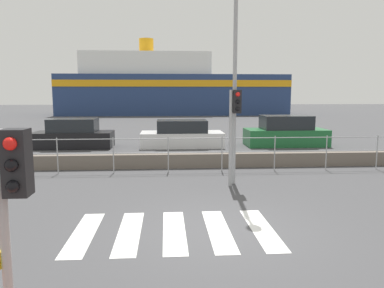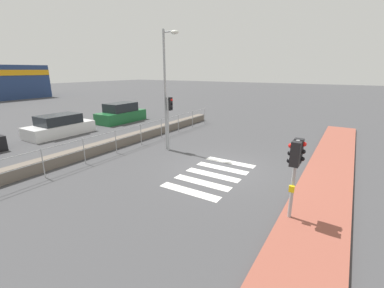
{
  "view_description": "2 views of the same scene",
  "coord_description": "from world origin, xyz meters",
  "px_view_note": "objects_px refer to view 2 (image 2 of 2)",
  "views": [
    {
      "loc": [
        -1.02,
        -7.25,
        2.78
      ],
      "look_at": [
        -0.37,
        2.0,
        1.5
      ],
      "focal_mm": 35.0,
      "sensor_mm": 36.0,
      "label": 1
    },
    {
      "loc": [
        -9.76,
        -4.54,
        4.22
      ],
      "look_at": [
        -0.9,
        1.0,
        1.2
      ],
      "focal_mm": 24.0,
      "sensor_mm": 36.0,
      "label": 2
    }
  ],
  "objects_px": {
    "streetlamp": "(167,79)",
    "parked_car_green": "(121,114)",
    "parked_car_white": "(60,126)",
    "traffic_light_far": "(169,112)",
    "traffic_light_near": "(296,159)"
  },
  "relations": [
    {
      "from": "parked_car_white",
      "to": "parked_car_green",
      "type": "distance_m",
      "value": 5.46
    },
    {
      "from": "traffic_light_near",
      "to": "parked_car_green",
      "type": "height_order",
      "value": "traffic_light_near"
    },
    {
      "from": "traffic_light_far",
      "to": "parked_car_green",
      "type": "height_order",
      "value": "traffic_light_far"
    },
    {
      "from": "traffic_light_near",
      "to": "traffic_light_far",
      "type": "bearing_deg",
      "value": 62.46
    },
    {
      "from": "traffic_light_near",
      "to": "parked_car_white",
      "type": "height_order",
      "value": "traffic_light_near"
    },
    {
      "from": "traffic_light_near",
      "to": "parked_car_white",
      "type": "bearing_deg",
      "value": 80.8
    },
    {
      "from": "traffic_light_far",
      "to": "parked_car_white",
      "type": "distance_m",
      "value": 8.52
    },
    {
      "from": "traffic_light_far",
      "to": "parked_car_white",
      "type": "height_order",
      "value": "traffic_light_far"
    },
    {
      "from": "traffic_light_near",
      "to": "streetlamp",
      "type": "xyz_separation_m",
      "value": [
        3.72,
        7.16,
        1.91
      ]
    },
    {
      "from": "streetlamp",
      "to": "parked_car_white",
      "type": "bearing_deg",
      "value": 98.54
    },
    {
      "from": "traffic_light_far",
      "to": "parked_car_green",
      "type": "relative_size",
      "value": 0.68
    },
    {
      "from": "traffic_light_far",
      "to": "streetlamp",
      "type": "distance_m",
      "value": 1.7
    },
    {
      "from": "traffic_light_far",
      "to": "parked_car_green",
      "type": "bearing_deg",
      "value": 62.76
    },
    {
      "from": "streetlamp",
      "to": "parked_car_green",
      "type": "relative_size",
      "value": 1.47
    },
    {
      "from": "traffic_light_near",
      "to": "traffic_light_far",
      "type": "distance_m",
      "value": 7.96
    }
  ]
}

